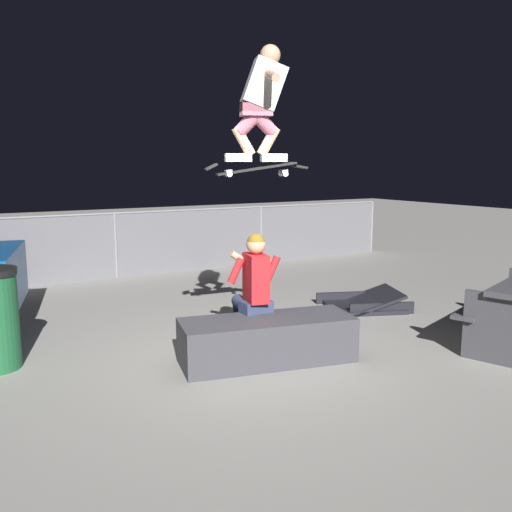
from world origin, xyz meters
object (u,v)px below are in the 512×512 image
Objects in this scene: person_sitting_on_ledge at (253,286)px; kicker_ramp at (363,305)px; ledge_box_main at (267,340)px; skater_airborne at (262,98)px; skateboard at (256,169)px.

kicker_ramp is (2.20, 0.71, -0.65)m from person_sitting_on_ledge.
skater_airborne is at bearing 76.40° from ledge_box_main.
person_sitting_on_ledge is at bearing 82.90° from ledge_box_main.
person_sitting_on_ledge is 1.25m from skateboard.
kicker_ramp is at bearing 21.93° from skater_airborne.
kicker_ramp is (2.25, 1.08, -0.17)m from ledge_box_main.
skater_airborne is (0.05, 0.20, 2.41)m from ledge_box_main.
kicker_ramp is at bearing 21.03° from skateboard.
person_sitting_on_ledge reaches higher than kicker_ramp.
ledge_box_main is 0.61m from person_sitting_on_ledge.
skater_airborne is at bearing -158.07° from kicker_ramp.
kicker_ramp is at bearing 25.69° from ledge_box_main.
person_sitting_on_ledge reaches higher than ledge_box_main.
ledge_box_main is 1.73m from skateboard.
skateboard reaches higher than person_sitting_on_ledge.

